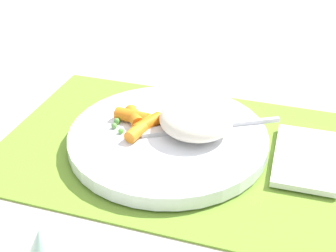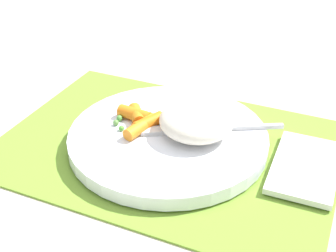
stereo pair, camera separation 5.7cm
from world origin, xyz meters
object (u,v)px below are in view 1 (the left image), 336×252
at_px(carrot_portion, 142,121).
at_px(fork, 197,128).
at_px(napkin, 306,158).
at_px(rice_mound, 196,119).
at_px(plate, 168,138).

distance_m(carrot_portion, fork, 0.07).
bearing_deg(fork, napkin, 179.66).
relative_size(rice_mound, fork, 0.55).
bearing_deg(rice_mound, napkin, -177.56).
relative_size(plate, fork, 1.52).
height_order(rice_mound, carrot_portion, rice_mound).
xyz_separation_m(rice_mound, napkin, (-0.14, -0.01, -0.04)).
height_order(rice_mound, napkin, rice_mound).
bearing_deg(napkin, carrot_portion, 3.83).
distance_m(rice_mound, fork, 0.02).
bearing_deg(carrot_portion, napkin, -176.17).
bearing_deg(napkin, rice_mound, 2.44).
relative_size(plate, napkin, 2.00).
distance_m(rice_mound, carrot_portion, 0.07).
xyz_separation_m(plate, rice_mound, (-0.04, -0.01, 0.03)).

